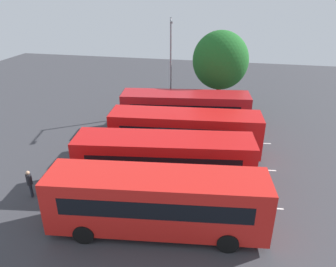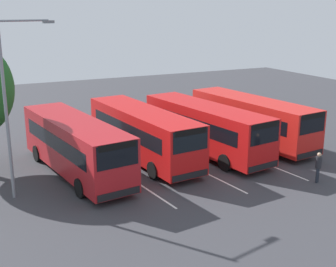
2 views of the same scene
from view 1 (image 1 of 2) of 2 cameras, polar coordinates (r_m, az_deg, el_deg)
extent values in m
plane|color=#38383D|center=(21.83, 0.69, -5.75)|extent=(68.56, 68.56, 0.00)
cube|color=#AD191E|center=(26.75, 3.09, 4.32)|extent=(10.72, 3.81, 2.80)
cube|color=black|center=(27.08, -8.01, 6.06)|extent=(0.40, 2.18, 1.18)
cube|color=black|center=(25.50, 3.04, 4.08)|extent=(8.75, 1.22, 0.90)
cube|color=black|center=(27.77, 3.17, 5.84)|extent=(8.75, 1.22, 0.90)
cube|color=black|center=(26.94, -8.11, 7.01)|extent=(0.36, 1.98, 0.32)
cube|color=black|center=(27.76, -7.84, 2.28)|extent=(0.39, 2.27, 0.36)
cylinder|color=black|center=(26.40, -4.34, 1.07)|extent=(1.04, 0.41, 1.01)
cylinder|color=black|center=(28.55, -3.66, 2.97)|extent=(1.04, 0.41, 1.01)
cylinder|color=black|center=(26.28, 10.29, 0.61)|extent=(1.04, 0.41, 1.01)
cylinder|color=black|center=(28.44, 9.87, 2.55)|extent=(1.04, 0.41, 1.01)
cube|color=red|center=(22.58, 3.05, 0.33)|extent=(10.68, 3.47, 2.80)
cube|color=black|center=(23.12, -9.90, 2.61)|extent=(0.33, 2.18, 1.18)
cube|color=black|center=(21.35, 2.88, -0.19)|extent=(8.78, 0.92, 0.90)
cube|color=black|center=(23.56, 3.25, 2.28)|extent=(8.78, 0.92, 0.90)
cube|color=black|center=(22.95, -10.03, 3.69)|extent=(0.29, 1.98, 0.32)
cube|color=black|center=(23.91, -9.63, -1.69)|extent=(0.32, 2.28, 0.36)
cylinder|color=black|center=(22.50, -5.78, -3.43)|extent=(1.03, 0.38, 1.01)
cylinder|color=black|center=(24.56, -4.68, -0.84)|extent=(1.03, 0.38, 1.01)
cylinder|color=black|center=(22.19, 11.50, -4.27)|extent=(1.03, 0.38, 1.01)
cylinder|color=black|center=(24.27, 11.09, -1.58)|extent=(1.03, 0.38, 1.01)
cube|color=red|center=(19.03, -0.70, -4.61)|extent=(10.73, 3.90, 2.80)
cube|color=black|center=(19.74, -15.97, -2.03)|extent=(0.42, 2.18, 1.18)
cube|color=black|center=(17.82, -1.01, -5.57)|extent=(8.74, 1.29, 0.90)
cube|color=black|center=(19.93, -0.44, -2.06)|extent=(8.74, 1.29, 0.90)
cube|color=black|center=(19.55, -16.18, -0.80)|extent=(0.37, 1.98, 0.32)
cube|color=black|center=(20.66, -15.42, -6.82)|extent=(0.41, 2.27, 0.36)
cylinder|color=black|center=(19.23, -11.12, -9.17)|extent=(1.04, 0.42, 1.01)
cylinder|color=black|center=(21.16, -9.58, -5.63)|extent=(1.04, 0.42, 1.01)
cylinder|color=black|center=(18.75, 9.46, -9.98)|extent=(1.04, 0.42, 1.01)
cylinder|color=black|center=(20.73, 8.92, -6.27)|extent=(1.04, 0.42, 1.01)
cube|color=red|center=(15.62, -1.97, -11.96)|extent=(10.71, 3.72, 2.80)
cube|color=black|center=(16.55, -20.41, -8.22)|extent=(0.38, 2.18, 1.18)
cube|color=black|center=(14.46, -2.56, -13.74)|extent=(8.76, 1.14, 0.90)
cube|color=black|center=(16.41, -1.50, -8.50)|extent=(8.76, 1.14, 0.90)
cube|color=black|center=(16.32, -20.72, -6.84)|extent=(0.34, 1.98, 0.32)
cube|color=black|center=(17.64, -19.56, -13.52)|extent=(0.37, 2.27, 0.36)
cylinder|color=black|center=(16.21, -14.84, -17.02)|extent=(1.04, 0.40, 1.01)
cylinder|color=black|center=(17.93, -12.43, -12.11)|extent=(1.04, 0.40, 1.01)
cylinder|color=black|center=(15.55, 10.64, -18.69)|extent=(1.04, 0.40, 1.01)
cylinder|color=black|center=(17.33, 9.96, -13.33)|extent=(1.04, 0.40, 1.01)
cylinder|color=#232833|center=(20.34, -23.25, -9.19)|extent=(0.13, 0.13, 0.82)
cylinder|color=#232833|center=(20.21, -23.30, -9.44)|extent=(0.13, 0.13, 0.82)
cylinder|color=#232328|center=(19.89, -23.63, -7.54)|extent=(0.43, 0.43, 0.65)
sphere|color=tan|center=(19.68, -23.85, -6.46)|extent=(0.22, 0.22, 0.22)
cylinder|color=gray|center=(29.85, 0.50, 11.75)|extent=(0.16, 0.16, 8.72)
cylinder|color=gray|center=(27.97, 0.55, 19.71)|extent=(0.60, 2.41, 0.10)
cube|color=slate|center=(26.76, 0.58, 19.31)|extent=(0.31, 0.59, 0.14)
cylinder|color=#4C3823|center=(31.32, 8.94, 6.66)|extent=(0.44, 0.44, 3.01)
ellipsoid|color=#1E6023|center=(30.45, 9.37, 12.80)|extent=(5.13, 4.62, 5.39)
cube|color=silver|center=(25.39, 2.47, -1.14)|extent=(13.86, 1.61, 0.01)
cube|color=silver|center=(21.83, 0.69, -5.74)|extent=(13.86, 1.61, 0.01)
cube|color=silver|center=(18.50, -1.81, -12.06)|extent=(13.86, 1.61, 0.01)
camera|label=2|loc=(41.64, -32.22, 18.59)|focal=48.17mm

